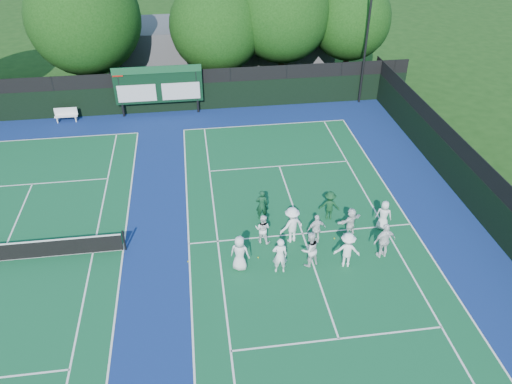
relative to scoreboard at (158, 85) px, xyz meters
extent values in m
plane|color=#17390F|center=(7.01, -15.59, -2.19)|extent=(120.00, 120.00, 0.00)
cube|color=navy|center=(1.01, -14.59, -2.19)|extent=(34.00, 32.00, 0.01)
cube|color=#104F2C|center=(7.01, -14.59, -2.18)|extent=(10.97, 23.77, 0.00)
cube|color=silver|center=(7.01, -2.70, -2.18)|extent=(10.97, 0.08, 0.00)
cube|color=silver|center=(1.53, -14.59, -2.18)|extent=(0.08, 23.77, 0.00)
cube|color=silver|center=(12.50, -14.59, -2.18)|extent=(0.08, 23.77, 0.00)
cube|color=silver|center=(2.90, -14.59, -2.18)|extent=(0.08, 23.77, 0.00)
cube|color=silver|center=(11.13, -14.59, -2.18)|extent=(0.08, 23.77, 0.00)
cube|color=silver|center=(7.01, -20.99, -2.18)|extent=(8.23, 0.08, 0.00)
cube|color=silver|center=(7.01, -8.19, -2.18)|extent=(8.23, 0.08, 0.00)
cube|color=silver|center=(7.01, -14.59, -2.18)|extent=(0.08, 12.80, 0.00)
cube|color=#104F2C|center=(-6.99, -14.59, -2.18)|extent=(10.97, 23.77, 0.00)
cube|color=silver|center=(-6.99, -2.70, -2.18)|extent=(10.97, 0.08, 0.00)
cube|color=silver|center=(-1.50, -14.59, -2.18)|extent=(0.08, 23.77, 0.00)
cube|color=silver|center=(-2.87, -14.59, -2.18)|extent=(0.08, 23.77, 0.00)
cube|color=silver|center=(-6.99, -8.19, -2.18)|extent=(8.23, 0.08, 0.00)
cube|color=silver|center=(-6.99, -14.59, -2.18)|extent=(0.08, 12.80, 0.00)
cube|color=black|center=(1.01, 0.41, -1.19)|extent=(34.00, 0.08, 2.00)
cube|color=black|center=(1.01, 0.41, 0.31)|extent=(34.00, 0.05, 1.00)
cube|color=black|center=(16.01, -14.59, -1.19)|extent=(0.08, 32.00, 2.00)
cube|color=black|center=(16.01, -14.59, 0.31)|extent=(0.05, 32.00, 1.00)
cylinder|color=black|center=(-2.59, 0.01, -0.44)|extent=(0.16, 0.16, 3.50)
cylinder|color=black|center=(2.61, 0.01, -0.44)|extent=(0.16, 0.16, 3.50)
cube|color=black|center=(0.01, 0.01, 0.01)|extent=(6.00, 0.15, 2.60)
cube|color=#154928|center=(0.01, -0.09, 1.11)|extent=(6.00, 0.05, 0.50)
cube|color=silver|center=(-1.49, -0.09, -0.49)|extent=(2.60, 0.04, 1.20)
cube|color=silver|center=(1.51, -0.09, -0.49)|extent=(2.60, 0.04, 1.20)
cube|color=#A2180D|center=(-2.59, -0.09, 1.01)|extent=(0.70, 0.04, 0.50)
cube|color=#505155|center=(5.01, 8.41, -0.19)|extent=(18.00, 6.00, 4.00)
cylinder|color=black|center=(14.51, 0.11, 2.81)|extent=(0.16, 0.16, 10.00)
cylinder|color=black|center=(-1.39, -14.59, -1.64)|extent=(0.10, 0.10, 1.10)
cube|color=white|center=(-6.40, -0.29, -1.76)|extent=(1.53, 0.41, 0.06)
cube|color=white|center=(-6.40, -0.13, -1.48)|extent=(1.53, 0.07, 0.51)
cube|color=white|center=(-7.01, -0.29, -1.99)|extent=(0.06, 0.36, 0.41)
cube|color=white|center=(-5.79, -0.29, -1.99)|extent=(0.06, 0.36, 0.41)
cylinder|color=#321B0D|center=(-4.81, 3.91, -0.77)|extent=(0.44, 0.44, 2.85)
sphere|color=#0E330B|center=(-4.81, 3.91, 3.61)|extent=(7.89, 7.89, 7.89)
sphere|color=#0E330B|center=(-4.21, 4.21, 2.83)|extent=(5.52, 5.52, 5.52)
cylinder|color=#321B0D|center=(4.40, 3.91, -1.00)|extent=(0.44, 0.44, 2.38)
sphere|color=#0E330B|center=(4.40, 3.91, 2.75)|extent=(6.84, 6.84, 6.84)
sphere|color=#0E330B|center=(5.00, 4.21, 2.07)|extent=(4.79, 4.79, 4.79)
cylinder|color=#321B0D|center=(9.28, 3.91, -0.71)|extent=(0.44, 0.44, 2.96)
sphere|color=#0E330B|center=(9.28, 3.91, 3.41)|extent=(7.04, 7.04, 7.04)
sphere|color=#0E330B|center=(9.88, 4.21, 2.71)|extent=(4.93, 4.93, 4.93)
cylinder|color=#321B0D|center=(14.47, 3.91, -0.82)|extent=(0.44, 0.44, 2.75)
sphere|color=#0E330B|center=(14.47, 3.91, 2.83)|extent=(6.05, 6.05, 6.05)
sphere|color=#0E330B|center=(15.07, 4.21, 2.22)|extent=(4.24, 4.24, 4.24)
sphere|color=gold|center=(4.63, -16.02, -2.16)|extent=(0.07, 0.07, 0.07)
sphere|color=gold|center=(10.72, -15.18, -2.16)|extent=(0.07, 0.07, 0.07)
sphere|color=gold|center=(8.44, -15.17, -2.16)|extent=(0.07, 0.07, 0.07)
sphere|color=gold|center=(1.45, -15.85, -2.16)|extent=(0.07, 0.07, 0.07)
sphere|color=gold|center=(9.24, -13.86, -2.16)|extent=(0.07, 0.07, 0.07)
imported|color=silver|center=(3.74, -16.57, -1.32)|extent=(0.99, 0.82, 1.75)
imported|color=white|center=(5.44, -17.00, -1.28)|extent=(0.69, 0.49, 1.81)
imported|color=silver|center=(6.82, -16.74, -1.32)|extent=(1.02, 0.91, 1.75)
imported|color=white|center=(8.43, -17.02, -1.31)|extent=(1.25, 0.89, 1.76)
imported|color=white|center=(10.26, -16.66, -1.28)|extent=(1.14, 0.64, 1.83)
imported|color=white|center=(5.00, -14.89, -1.43)|extent=(0.92, 0.84, 1.53)
imported|color=white|center=(6.35, -15.00, -1.25)|extent=(1.39, 1.11, 1.88)
imported|color=silver|center=(7.48, -15.27, -1.40)|extent=(0.98, 0.54, 1.58)
imported|color=white|center=(9.25, -14.88, -1.45)|extent=(1.43, 0.94, 1.48)
imported|color=white|center=(10.97, -14.66, -1.41)|extent=(0.90, 0.77, 1.56)
imported|color=#0F3920|center=(5.23, -13.07, -1.36)|extent=(0.62, 0.41, 1.67)
imported|color=#103C1D|center=(8.58, -13.52, -1.41)|extent=(1.12, 0.81, 1.57)
camera|label=1|loc=(2.17, -32.96, 13.01)|focal=35.00mm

